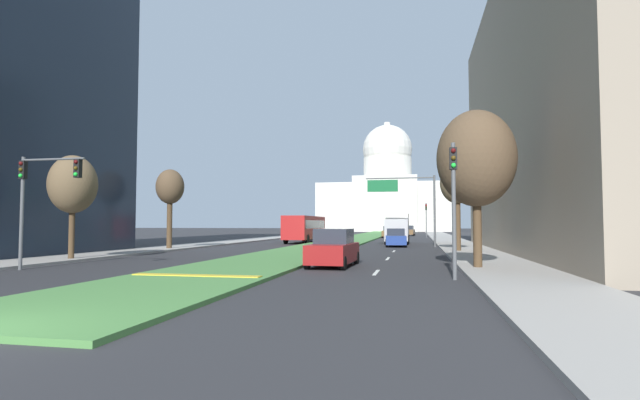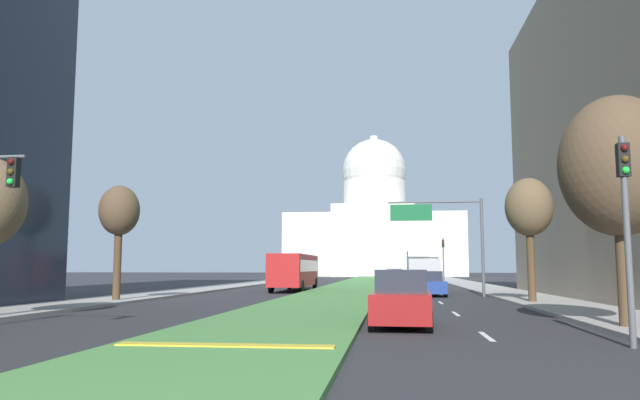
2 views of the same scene
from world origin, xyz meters
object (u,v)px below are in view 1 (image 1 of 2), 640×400
at_px(sedan_very_far, 409,231).
at_px(city_bus, 305,227).
at_px(overhead_guide_sign, 408,196).
at_px(sedan_lead_stopped, 334,249).
at_px(traffic_light_near_left, 38,187).
at_px(traffic_light_far_right, 426,216).
at_px(capitol_building, 387,194).
at_px(street_tree_right_near, 476,159).
at_px(sedan_midblock, 396,238).
at_px(sedan_far_horizon, 389,232).
at_px(street_tree_right_mid, 457,184).
at_px(box_truck_delivery, 397,228).
at_px(street_tree_left_near, 73,185).
at_px(traffic_light_near_right, 454,192).
at_px(sedan_distant, 308,233).
at_px(street_tree_left_mid, 170,189).

distance_m(sedan_very_far, city_bus, 35.52).
xyz_separation_m(overhead_guide_sign, sedan_lead_stopped, (-3.27, -20.64, -3.82)).
height_order(traffic_light_near_left, traffic_light_far_right, same).
bearing_deg(traffic_light_far_right, traffic_light_near_left, -108.75).
xyz_separation_m(capitol_building, street_tree_right_near, (10.92, -115.22, -5.62)).
height_order(sedan_midblock, sedan_far_horizon, sedan_far_horizon).
height_order(street_tree_right_mid, box_truck_delivery, street_tree_right_mid).
height_order(capitol_building, street_tree_left_near, capitol_building).
bearing_deg(street_tree_left_near, street_tree_right_mid, 29.61).
height_order(traffic_light_near_right, box_truck_delivery, traffic_light_near_right).
bearing_deg(street_tree_right_mid, city_bus, 133.88).
relative_size(traffic_light_near_left, sedan_midblock, 1.18).
height_order(sedan_midblock, box_truck_delivery, box_truck_delivery).
height_order(street_tree_left_near, sedan_very_far, street_tree_left_near).
distance_m(traffic_light_far_right, box_truck_delivery, 22.17).
bearing_deg(city_bus, sedan_distant, 100.75).
relative_size(street_tree_left_near, street_tree_right_mid, 0.90).
bearing_deg(sedan_far_horizon, city_bus, -111.30).
bearing_deg(street_tree_left_mid, traffic_light_near_right, -38.45).
bearing_deg(city_bus, sedan_far_horizon, 68.70).
height_order(traffic_light_near_left, sedan_very_far, traffic_light_near_left).
xyz_separation_m(traffic_light_far_right, street_tree_left_near, (-20.61, -49.04, 1.01)).
xyz_separation_m(street_tree_left_near, sedan_distant, (4.95, 38.68, -3.48)).
height_order(traffic_light_near_left, city_bus, traffic_light_near_left).
bearing_deg(sedan_distant, street_tree_right_mid, -56.54).
bearing_deg(street_tree_right_near, overhead_guide_sign, 99.35).
bearing_deg(street_tree_left_near, sedan_far_horizon, 73.08).
distance_m(traffic_light_far_right, sedan_very_far, 13.78).
relative_size(traffic_light_near_right, sedan_very_far, 1.12).
height_order(capitol_building, street_tree_right_near, capitol_building).
bearing_deg(sedan_distant, traffic_light_near_left, -93.52).
distance_m(capitol_building, sedan_very_far, 53.30).
distance_m(capitol_building, sedan_lead_stopped, 115.06).
bearing_deg(street_tree_left_mid, sedan_lead_stopped, -37.51).
bearing_deg(street_tree_right_mid, street_tree_left_mid, -177.48).
bearing_deg(box_truck_delivery, traffic_light_far_right, 81.14).
bearing_deg(overhead_guide_sign, street_tree_left_mid, -155.18).
distance_m(street_tree_left_near, sedan_midblock, 27.39).
height_order(capitol_building, street_tree_right_mid, capitol_building).
relative_size(sedan_distant, city_bus, 0.41).
bearing_deg(overhead_guide_sign, city_bus, 144.60).
height_order(street_tree_right_near, city_bus, street_tree_right_near).
distance_m(traffic_light_far_right, street_tree_left_mid, 42.95).
bearing_deg(traffic_light_far_right, street_tree_right_near, -88.49).
distance_m(traffic_light_far_right, street_tree_left_near, 53.20).
xyz_separation_m(sedan_distant, city_bus, (1.93, -10.16, 0.92)).
height_order(overhead_guide_sign, sedan_lead_stopped, overhead_guide_sign).
xyz_separation_m(street_tree_right_mid, sedan_lead_stopped, (-7.02, -12.93, -4.18)).
bearing_deg(traffic_light_far_right, street_tree_right_mid, -87.53).
xyz_separation_m(traffic_light_near_left, sedan_distant, (2.69, 43.71, -2.95)).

